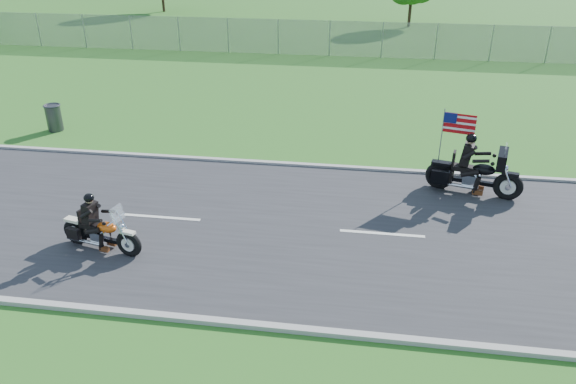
# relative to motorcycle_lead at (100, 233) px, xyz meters

# --- Properties ---
(ground) EXTENTS (420.00, 420.00, 0.00)m
(ground) POSITION_rel_motorcycle_lead_xyz_m (2.91, 1.73, -0.49)
(ground) COLOR #26581B
(ground) RESTS_ON ground
(road) EXTENTS (120.00, 8.00, 0.04)m
(road) POSITION_rel_motorcycle_lead_xyz_m (2.91, 1.73, -0.47)
(road) COLOR #28282B
(road) RESTS_ON ground
(curb_north) EXTENTS (120.00, 0.18, 0.12)m
(curb_north) POSITION_rel_motorcycle_lead_xyz_m (2.91, 5.78, -0.44)
(curb_north) COLOR #9E9B93
(curb_north) RESTS_ON ground
(curb_south) EXTENTS (120.00, 0.18, 0.12)m
(curb_south) POSITION_rel_motorcycle_lead_xyz_m (2.91, -2.32, -0.44)
(curb_south) COLOR #9E9B93
(curb_south) RESTS_ON ground
(fence) EXTENTS (60.00, 0.03, 2.00)m
(fence) POSITION_rel_motorcycle_lead_xyz_m (-2.09, 21.73, 0.51)
(fence) COLOR gray
(fence) RESTS_ON ground
(motorcycle_lead) EXTENTS (2.27, 0.89, 1.54)m
(motorcycle_lead) POSITION_rel_motorcycle_lead_xyz_m (0.00, 0.00, 0.00)
(motorcycle_lead) COLOR black
(motorcycle_lead) RESTS_ON ground
(motorcycle_follow) EXTENTS (2.77, 1.22, 2.34)m
(motorcycle_follow) POSITION_rel_motorcycle_lead_xyz_m (9.54, 4.52, 0.15)
(motorcycle_follow) COLOR black
(motorcycle_follow) RESTS_ON ground
(trash_can) EXTENTS (0.61, 0.61, 0.99)m
(trash_can) POSITION_rel_motorcycle_lead_xyz_m (-5.50, 7.80, 0.00)
(trash_can) COLOR #37363B
(trash_can) RESTS_ON ground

